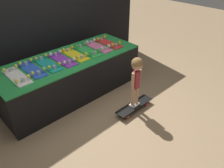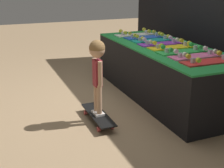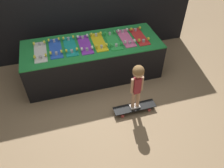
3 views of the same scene
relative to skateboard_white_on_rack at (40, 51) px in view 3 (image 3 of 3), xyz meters
The scene contains 13 objects.
ground_plane 1.30m from the skateboard_white_on_rack, 34.61° to the right, with size 16.00×16.00×0.00m, color #9E7F5B.
back_wall 1.30m from the skateboard_white_on_rack, 42.89° to the left, with size 4.67×0.10×2.32m.
display_rack 0.97m from the skateboard_white_on_rack, ahead, with size 2.47×0.94×0.70m.
skateboard_white_on_rack is the anchor object (origin of this frame).
skateboard_blue_on_rack 0.26m from the skateboard_white_on_rack, ahead, with size 0.21×0.62×0.09m.
skateboard_teal_on_rack 0.51m from the skateboard_white_on_rack, ahead, with size 0.21×0.62×0.09m.
skateboard_purple_on_rack 0.77m from the skateboard_white_on_rack, ahead, with size 0.21×0.62×0.09m.
skateboard_yellow_on_rack 1.02m from the skateboard_white_on_rack, ahead, with size 0.21×0.62×0.09m.
skateboard_green_on_rack 1.28m from the skateboard_white_on_rack, ahead, with size 0.21×0.62×0.09m.
skateboard_pink_on_rack 1.53m from the skateboard_white_on_rack, ahead, with size 0.21×0.62×0.09m.
skateboard_red_on_rack 1.79m from the skateboard_white_on_rack, ahead, with size 0.21×0.62×0.09m.
skateboard_on_floor 1.84m from the skateboard_white_on_rack, 39.56° to the right, with size 0.71×0.18×0.09m.
child 1.73m from the skateboard_white_on_rack, 39.56° to the right, with size 0.20×0.17×0.85m.
Camera 3 is at (-0.58, -2.66, 2.81)m, focal length 35.00 mm.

